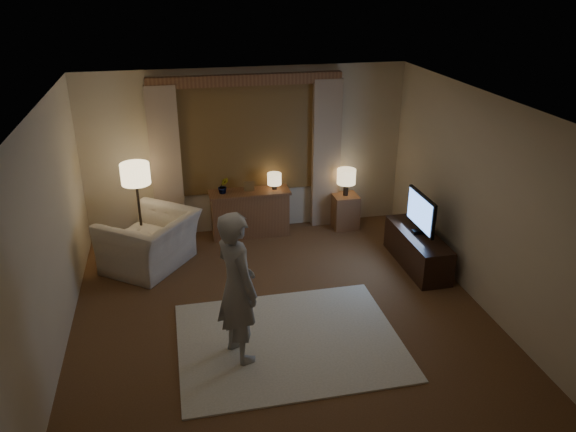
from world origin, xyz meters
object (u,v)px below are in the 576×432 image
object	(u,v)px
tv_stand	(417,249)
sideboard	(250,214)
side_table	(345,211)
armchair	(150,242)
person	(237,287)

from	to	relation	value
tv_stand	sideboard	bearing A→B (deg)	144.86
side_table	sideboard	bearing A→B (deg)	178.16
armchair	person	world-z (taller)	person
sideboard	armchair	bearing A→B (deg)	-153.71
side_table	person	distance (m)	3.74
sideboard	armchair	distance (m)	1.71
armchair	person	size ratio (longest dim) A/B	0.70
armchair	side_table	bearing A→B (deg)	139.81
sideboard	armchair	xyz separation A→B (m)	(-1.54, -0.76, 0.04)
person	armchair	bearing A→B (deg)	0.61
side_table	person	world-z (taller)	person
side_table	tv_stand	size ratio (longest dim) A/B	0.40
tv_stand	armchair	bearing A→B (deg)	168.25
sideboard	side_table	xyz separation A→B (m)	(1.56, -0.05, -0.07)
sideboard	armchair	size ratio (longest dim) A/B	1.01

